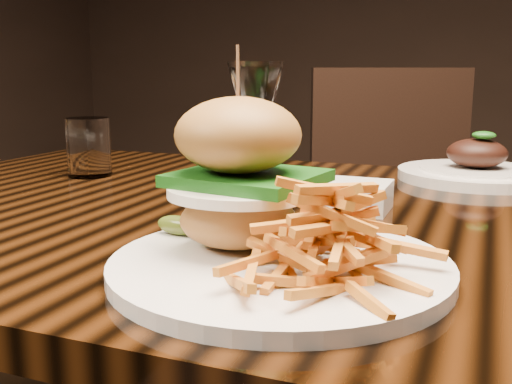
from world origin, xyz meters
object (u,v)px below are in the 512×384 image
(dining_table, at_px, (342,269))
(far_dish, at_px, (476,170))
(burger_plate, at_px, (277,214))
(wine_glass, at_px, (256,103))
(chair_far, at_px, (397,217))

(dining_table, bearing_deg, far_dish, 65.55)
(burger_plate, bearing_deg, far_dish, 95.79)
(far_dish, bearing_deg, burger_plate, -105.20)
(burger_plate, bearing_deg, wine_glass, 137.29)
(dining_table, height_order, far_dish, far_dish)
(wine_glass, height_order, chair_far, wine_glass)
(dining_table, xyz_separation_m, wine_glass, (-0.11, -0.04, 0.23))
(wine_glass, relative_size, chair_far, 0.21)
(dining_table, distance_m, wine_glass, 0.26)
(dining_table, distance_m, far_dish, 0.39)
(dining_table, height_order, chair_far, chair_far)
(far_dish, height_order, chair_far, chair_far)
(dining_table, height_order, wine_glass, wine_glass)
(burger_plate, distance_m, far_dish, 0.63)
(dining_table, height_order, burger_plate, burger_plate)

